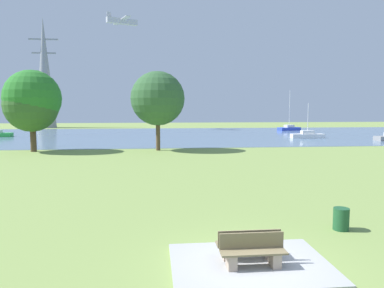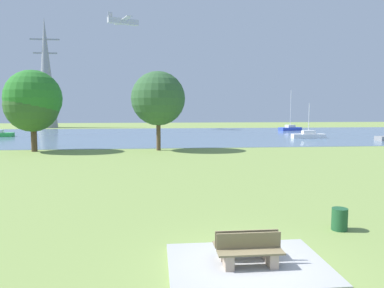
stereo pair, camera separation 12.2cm
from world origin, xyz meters
name	(u,v)px [view 1 (the left image)]	position (x,y,z in m)	size (l,w,h in m)	color
ground_plane	(185,158)	(0.00, 22.00, 0.00)	(160.00, 160.00, 0.00)	#7F994C
concrete_pad	(250,264)	(0.00, 0.00, 0.05)	(4.40, 3.20, 0.10)	#A7A7A7
bench_facing_water	(248,246)	(0.00, 0.27, 0.47)	(1.80, 0.48, 0.89)	tan
bench_facing_inland	(253,253)	(0.00, -0.27, 0.47)	(1.80, 0.48, 0.89)	tan
litter_bin	(341,219)	(4.06, 2.61, 0.40)	(0.56, 0.56, 0.80)	#1E512D
water_surface	(171,135)	(0.00, 50.00, 0.01)	(140.00, 40.00, 0.02)	slate
sailboat_blue	(289,128)	(24.02, 60.09, 0.48)	(5.02, 3.04, 7.97)	blue
sailboat_white	(307,135)	(19.89, 41.87, 0.44)	(4.89, 1.83, 5.14)	white
tree_mid_shore	(31,105)	(-14.94, 28.46, 4.70)	(5.37, 5.37, 7.39)	brown
tree_west_far	(32,98)	(-14.81, 28.54, 5.39)	(5.64, 5.64, 8.23)	brown
tree_west_near	(158,99)	(-2.27, 28.34, 5.39)	(5.60, 5.60, 8.21)	brown
electricity_pylon	(45,73)	(-27.08, 75.78, 12.32)	(6.40, 4.40, 24.62)	gray
light_aircraft	(122,21)	(-9.12, 68.00, 22.24)	(6.32, 8.16, 2.10)	silver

